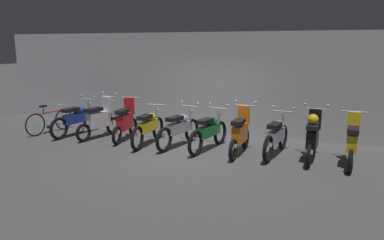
% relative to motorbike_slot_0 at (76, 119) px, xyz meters
% --- Properties ---
extents(ground_plane, '(80.00, 80.00, 0.00)m').
position_rel_motorbike_slot_0_xyz_m(ground_plane, '(3.82, -0.51, -0.49)').
color(ground_plane, '#4C4C4F').
extents(back_wall, '(16.00, 0.30, 3.05)m').
position_rel_motorbike_slot_0_xyz_m(back_wall, '(3.82, 2.03, 1.03)').
color(back_wall, '#ADADB2').
rests_on(back_wall, ground).
extents(motorbike_slot_0, '(0.59, 1.95, 1.15)m').
position_rel_motorbike_slot_0_xyz_m(motorbike_slot_0, '(0.00, 0.00, 0.00)').
color(motorbike_slot_0, black).
rests_on(motorbike_slot_0, ground).
extents(motorbike_slot_1, '(0.58, 1.67, 1.29)m').
position_rel_motorbike_slot_0_xyz_m(motorbike_slot_1, '(0.85, -0.02, 0.04)').
color(motorbike_slot_1, black).
rests_on(motorbike_slot_1, ground).
extents(motorbike_slot_2, '(0.56, 1.67, 1.18)m').
position_rel_motorbike_slot_0_xyz_m(motorbike_slot_2, '(1.69, 0.05, 0.03)').
color(motorbike_slot_2, black).
rests_on(motorbike_slot_2, ground).
extents(motorbike_slot_3, '(0.56, 1.95, 1.03)m').
position_rel_motorbike_slot_0_xyz_m(motorbike_slot_3, '(2.54, -0.16, -0.00)').
color(motorbike_slot_3, black).
rests_on(motorbike_slot_3, ground).
extents(motorbike_slot_4, '(0.61, 1.93, 1.15)m').
position_rel_motorbike_slot_0_xyz_m(motorbike_slot_4, '(3.40, -0.03, 0.00)').
color(motorbike_slot_4, black).
rests_on(motorbike_slot_4, ground).
extents(motorbike_slot_5, '(0.59, 1.94, 1.15)m').
position_rel_motorbike_slot_0_xyz_m(motorbike_slot_5, '(4.24, -0.05, 0.00)').
color(motorbike_slot_5, black).
rests_on(motorbike_slot_5, ground).
extents(motorbike_slot_6, '(0.59, 1.68, 1.29)m').
position_rel_motorbike_slot_0_xyz_m(motorbike_slot_6, '(5.09, -0.12, 0.04)').
color(motorbike_slot_6, black).
rests_on(motorbike_slot_6, ground).
extents(motorbike_slot_7, '(0.59, 1.95, 1.15)m').
position_rel_motorbike_slot_0_xyz_m(motorbike_slot_7, '(5.94, 0.10, 0.00)').
color(motorbike_slot_7, black).
rests_on(motorbike_slot_7, ground).
extents(motorbike_slot_8, '(0.59, 1.68, 1.29)m').
position_rel_motorbike_slot_0_xyz_m(motorbike_slot_8, '(6.79, 0.00, 0.08)').
color(motorbike_slot_8, black).
rests_on(motorbike_slot_8, ground).
extents(motorbike_slot_9, '(0.56, 1.68, 1.18)m').
position_rel_motorbike_slot_0_xyz_m(motorbike_slot_9, '(7.64, -0.03, 0.03)').
color(motorbike_slot_9, black).
rests_on(motorbike_slot_9, ground).
extents(bicycle, '(0.50, 1.71, 0.89)m').
position_rel_motorbike_slot_0_xyz_m(bicycle, '(-0.93, -0.09, -0.13)').
color(bicycle, black).
rests_on(bicycle, ground).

